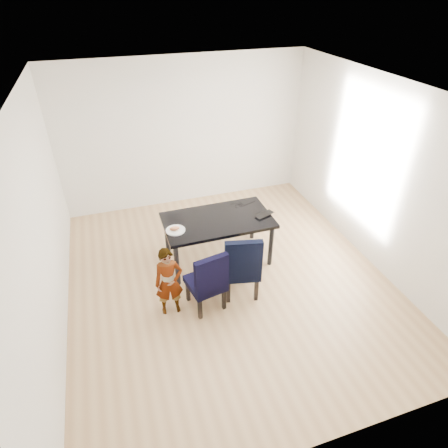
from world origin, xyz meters
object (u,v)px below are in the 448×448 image
object	(u,v)px
chair_right	(241,263)
laptop	(262,213)
dining_table	(218,239)
chair_left	(205,278)
child	(169,282)
plate	(175,230)

from	to	relation	value
chair_right	laptop	distance (m)	0.95
dining_table	chair_right	world-z (taller)	chair_right
dining_table	chair_right	xyz separation A→B (m)	(0.08, -0.78, 0.13)
chair_left	child	distance (m)	0.47
dining_table	chair_left	distance (m)	1.00
chair_right	child	bearing A→B (deg)	-163.66
dining_table	child	bearing A→B (deg)	-137.22
dining_table	child	distance (m)	1.26
chair_left	chair_right	xyz separation A→B (m)	(0.53, 0.11, 0.04)
child	chair_left	bearing A→B (deg)	-2.21
chair_right	plate	bearing A→B (deg)	150.03
dining_table	chair_left	bearing A→B (deg)	-116.97
dining_table	child	size ratio (longest dim) A/B	1.60
chair_left	laptop	bearing A→B (deg)	24.45
dining_table	plate	bearing A→B (deg)	-170.86
laptop	child	bearing A→B (deg)	5.73
plate	laptop	world-z (taller)	laptop
child	laptop	size ratio (longest dim) A/B	3.23
plate	chair_right	bearing A→B (deg)	-42.39
chair_right	plate	size ratio (longest dim) A/B	3.67
chair_right	laptop	bearing A→B (deg)	61.92
child	laptop	distance (m)	1.79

